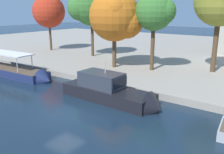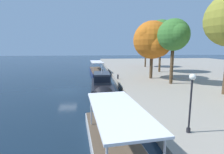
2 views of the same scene
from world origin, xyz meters
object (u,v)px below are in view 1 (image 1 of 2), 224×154
(motor_yacht_1, at_px, (112,94))
(mooring_bollard_0, at_px, (85,73))
(tour_boat_0, at_px, (12,72))
(tree_0, at_px, (117,17))
(tree_1, at_px, (50,11))
(tree_2, at_px, (156,12))
(tree_3, at_px, (91,6))

(motor_yacht_1, distance_m, mooring_bollard_0, 7.02)
(motor_yacht_1, bearing_deg, tour_boat_0, -178.12)
(tree_0, bearing_deg, mooring_bollard_0, -93.21)
(tree_1, bearing_deg, motor_yacht_1, -29.51)
(tree_2, distance_m, tree_3, 13.46)
(tour_boat_0, relative_size, tree_1, 1.42)
(tree_2, bearing_deg, tree_3, 167.14)
(tree_1, relative_size, tree_3, 0.89)
(tour_boat_0, relative_size, tree_0, 1.44)
(tree_2, bearing_deg, tree_0, -162.30)
(tree_1, distance_m, tree_3, 10.21)
(mooring_bollard_0, relative_size, tree_0, 0.08)
(mooring_bollard_0, bearing_deg, tree_0, 86.79)
(mooring_bollard_0, xyz_separation_m, tree_2, (5.10, 7.54, 6.90))
(tour_boat_0, height_order, tree_1, tree_1)
(mooring_bollard_0, xyz_separation_m, tree_3, (-7.99, 10.54, 7.73))
(tree_2, bearing_deg, tour_boat_0, -143.39)
(tree_1, bearing_deg, mooring_bollard_0, -30.38)
(motor_yacht_1, bearing_deg, tree_2, 97.27)
(mooring_bollard_0, bearing_deg, tree_3, 127.18)
(motor_yacht_1, xyz_separation_m, mooring_bollard_0, (-6.24, 3.17, 0.43))
(tree_3, bearing_deg, tree_1, 179.34)
(motor_yacht_1, height_order, mooring_bollard_0, motor_yacht_1)
(tree_0, distance_m, tree_3, 9.59)
(tour_boat_0, relative_size, tree_2, 1.50)
(tree_3, bearing_deg, tree_2, -12.86)
(tour_boat_0, height_order, motor_yacht_1, motor_yacht_1)
(tree_1, bearing_deg, tour_boat_0, -58.46)
(motor_yacht_1, bearing_deg, tree_3, 137.28)
(tour_boat_0, bearing_deg, motor_yacht_1, -2.55)
(motor_yacht_1, xyz_separation_m, tree_0, (-5.91, 9.19, 6.69))
(mooring_bollard_0, distance_m, tree_3, 15.31)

